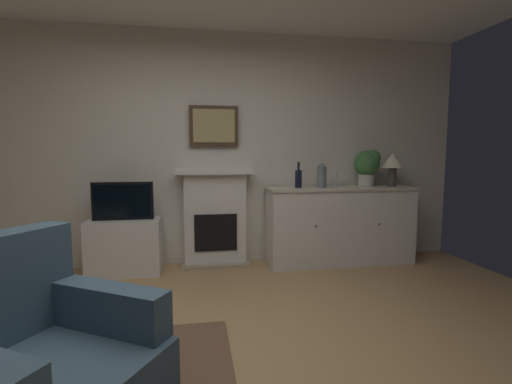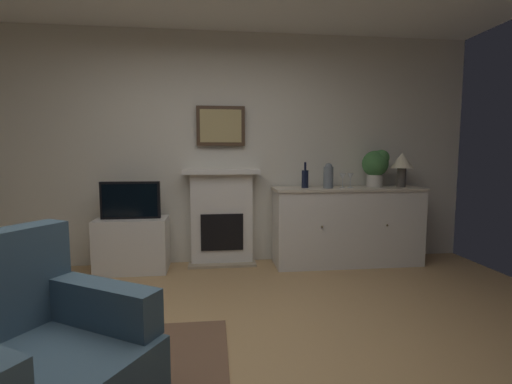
{
  "view_description": "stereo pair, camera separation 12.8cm",
  "coord_description": "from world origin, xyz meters",
  "views": [
    {
      "loc": [
        -0.07,
        -2.03,
        1.27
      ],
      "look_at": [
        0.36,
        0.57,
        1.0
      ],
      "focal_mm": 25.61,
      "sensor_mm": 36.0,
      "label": 1
    },
    {
      "loc": [
        0.05,
        -2.05,
        1.27
      ],
      "look_at": [
        0.36,
        0.57,
        1.0
      ],
      "focal_mm": 25.61,
      "sensor_mm": 36.0,
      "label": 2
    }
  ],
  "objects": [
    {
      "name": "armchair",
      "position": [
        -0.76,
        -0.45,
        0.38
      ],
      "size": [
        1.09,
        1.07,
        0.92
      ],
      "color": "#3F596B",
      "rests_on": "ground_plane"
    },
    {
      "name": "wine_glass_center",
      "position": [
        1.61,
        1.96,
        1.02
      ],
      "size": [
        0.07,
        0.07,
        0.16
      ],
      "color": "silver",
      "rests_on": "sideboard_cabinet"
    },
    {
      "name": "tv_cabinet",
      "position": [
        -0.83,
        1.97,
        0.29
      ],
      "size": [
        0.75,
        0.42,
        0.58
      ],
      "color": "white",
      "rests_on": "ground_plane"
    },
    {
      "name": "tv_set",
      "position": [
        -0.83,
        1.95,
        0.78
      ],
      "size": [
        0.62,
        0.07,
        0.4
      ],
      "color": "black",
      "rests_on": "tv_cabinet"
    },
    {
      "name": "table_lamp",
      "position": [
        2.23,
        1.96,
        1.17
      ],
      "size": [
        0.26,
        0.26,
        0.4
      ],
      "color": "#4C4742",
      "rests_on": "sideboard_cabinet"
    },
    {
      "name": "potted_plant_small",
      "position": [
        1.93,
        2.0,
        1.15
      ],
      "size": [
        0.3,
        0.3,
        0.43
      ],
      "color": "beige",
      "rests_on": "sideboard_cabinet"
    },
    {
      "name": "vase_decorative",
      "position": [
        1.34,
        1.91,
        1.03
      ],
      "size": [
        0.11,
        0.11,
        0.28
      ],
      "color": "slate",
      "rests_on": "sideboard_cabinet"
    },
    {
      "name": "wall_rear",
      "position": [
        0.0,
        2.26,
        1.33
      ],
      "size": [
        6.25,
        0.06,
        2.66
      ],
      "primitive_type": "cube",
      "color": "silver",
      "rests_on": "ground_plane"
    },
    {
      "name": "sideboard_cabinet",
      "position": [
        1.59,
        1.96,
        0.45
      ],
      "size": [
        1.72,
        0.49,
        0.89
      ],
      "color": "white",
      "rests_on": "ground_plane"
    },
    {
      "name": "fireplace_unit",
      "position": [
        0.15,
        2.13,
        0.55
      ],
      "size": [
        0.87,
        0.3,
        1.1
      ],
      "color": "white",
      "rests_on": "ground_plane"
    },
    {
      "name": "wine_bottle",
      "position": [
        1.08,
        1.96,
        1.0
      ],
      "size": [
        0.08,
        0.08,
        0.29
      ],
      "color": "black",
      "rests_on": "sideboard_cabinet"
    },
    {
      "name": "ground_plane",
      "position": [
        0.0,
        0.0,
        -0.05
      ],
      "size": [
        6.25,
        4.58,
        0.1
      ],
      "primitive_type": "cube",
      "color": "tan",
      "rests_on": "ground"
    },
    {
      "name": "framed_picture",
      "position": [
        0.15,
        2.18,
        1.59
      ],
      "size": [
        0.55,
        0.04,
        0.45
      ],
      "color": "#473323"
    },
    {
      "name": "wine_glass_left",
      "position": [
        1.5,
        1.91,
        1.02
      ],
      "size": [
        0.07,
        0.07,
        0.16
      ],
      "color": "silver",
      "rests_on": "sideboard_cabinet"
    }
  ]
}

